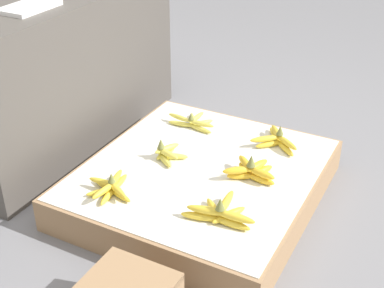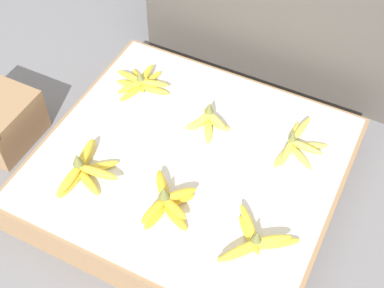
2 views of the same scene
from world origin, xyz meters
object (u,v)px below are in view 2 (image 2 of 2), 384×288
(banana_bunch_front_midright, at_px, (254,240))
(banana_bunch_middle_midleft, at_px, (208,121))
(banana_bunch_middle_left, at_px, (141,83))
(banana_bunch_front_midleft, at_px, (167,202))
(banana_bunch_middle_midright, at_px, (297,145))
(banana_bunch_front_left, at_px, (85,169))

(banana_bunch_front_midright, relative_size, banana_bunch_middle_midleft, 1.38)
(banana_bunch_front_midright, height_order, banana_bunch_middle_left, banana_bunch_front_midright)
(banana_bunch_middle_left, bearing_deg, banana_bunch_front_midleft, -51.21)
(banana_bunch_middle_left, relative_size, banana_bunch_middle_midleft, 1.42)
(banana_bunch_front_midright, xyz_separation_m, banana_bunch_middle_midright, (-0.01, 0.42, -0.01))
(banana_bunch_front_midright, distance_m, banana_bunch_middle_midleft, 0.50)
(banana_bunch_middle_midleft, relative_size, banana_bunch_middle_midright, 0.64)
(banana_bunch_front_left, relative_size, banana_bunch_front_midright, 1.23)
(banana_bunch_front_midright, height_order, banana_bunch_middle_midleft, same)
(banana_bunch_front_midleft, relative_size, banana_bunch_middle_midright, 0.84)
(banana_bunch_middle_midleft, xyz_separation_m, banana_bunch_middle_midright, (0.32, 0.04, -0.01))
(banana_bunch_middle_left, height_order, banana_bunch_middle_midright, banana_bunch_middle_left)
(banana_bunch_front_left, relative_size, banana_bunch_front_midleft, 1.30)
(banana_bunch_front_left, distance_m, banana_bunch_middle_midleft, 0.47)
(banana_bunch_front_left, relative_size, banana_bunch_middle_left, 1.20)
(banana_bunch_front_midright, distance_m, banana_bunch_middle_midright, 0.42)
(banana_bunch_middle_midright, bearing_deg, banana_bunch_front_midright, -88.52)
(banana_bunch_front_left, distance_m, banana_bunch_front_midright, 0.60)
(banana_bunch_middle_left, height_order, banana_bunch_middle_midleft, banana_bunch_middle_midleft)
(banana_bunch_front_left, xyz_separation_m, banana_bunch_middle_midleft, (0.27, 0.38, -0.00))
(banana_bunch_middle_left, bearing_deg, banana_bunch_middle_midright, -2.08)
(banana_bunch_front_midleft, height_order, banana_bunch_middle_midleft, banana_bunch_front_midleft)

